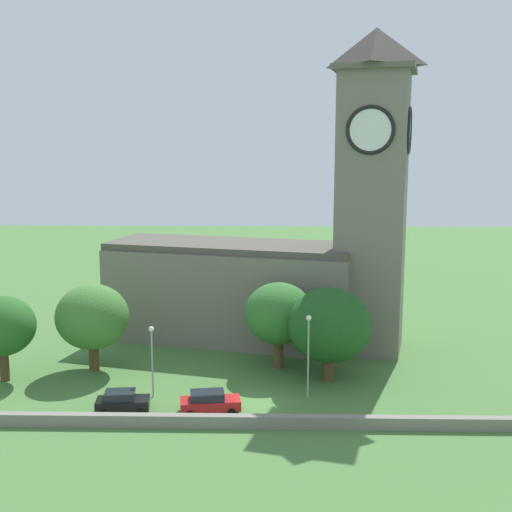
% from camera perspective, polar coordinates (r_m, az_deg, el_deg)
% --- Properties ---
extents(ground_plane, '(200.00, 200.00, 0.00)m').
position_cam_1_polar(ground_plane, '(66.67, -0.06, -7.98)').
color(ground_plane, '#477538').
extents(church, '(31.95, 15.70, 31.07)m').
position_cam_1_polar(church, '(66.30, 1.99, -0.16)').
color(church, slate).
rests_on(church, ground).
extents(quay_barrier, '(47.68, 0.70, 0.95)m').
position_cam_1_polar(quay_barrier, '(48.52, -0.60, -14.36)').
color(quay_barrier, gray).
rests_on(quay_barrier, ground).
extents(car_black, '(4.21, 2.50, 1.71)m').
position_cam_1_polar(car_black, '(51.92, -11.69, -12.44)').
color(car_black, black).
rests_on(car_black, ground).
extents(car_red, '(4.80, 2.68, 1.70)m').
position_cam_1_polar(car_red, '(50.98, -4.11, -12.68)').
color(car_red, red).
rests_on(car_red, ground).
extents(streetlamp_west_mid, '(0.44, 0.44, 5.95)m').
position_cam_1_polar(streetlamp_west_mid, '(53.38, -9.15, -8.08)').
color(streetlamp_west_mid, '#9EA0A5').
rests_on(streetlamp_west_mid, ground).
extents(streetlamp_central, '(0.44, 0.44, 6.87)m').
position_cam_1_polar(streetlamp_central, '(52.73, 4.64, -7.60)').
color(streetlamp_central, '#9EA0A5').
rests_on(streetlamp_central, ground).
extents(tree_riverside_west, '(5.76, 5.76, 7.52)m').
position_cam_1_polar(tree_riverside_west, '(60.16, -21.47, -5.78)').
color(tree_riverside_west, brown).
rests_on(tree_riverside_west, ground).
extents(tree_churchyard, '(6.27, 6.27, 7.99)m').
position_cam_1_polar(tree_churchyard, '(59.22, 2.02, -5.09)').
color(tree_churchyard, brown).
rests_on(tree_churchyard, ground).
extents(tree_by_tower, '(6.55, 6.55, 7.98)m').
position_cam_1_polar(tree_by_tower, '(60.46, -14.21, -5.21)').
color(tree_by_tower, brown).
rests_on(tree_by_tower, ground).
extents(tree_riverside_east, '(7.17, 7.17, 8.22)m').
position_cam_1_polar(tree_riverside_east, '(56.47, 6.47, -6.07)').
color(tree_riverside_east, brown).
rests_on(tree_riverside_east, ground).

